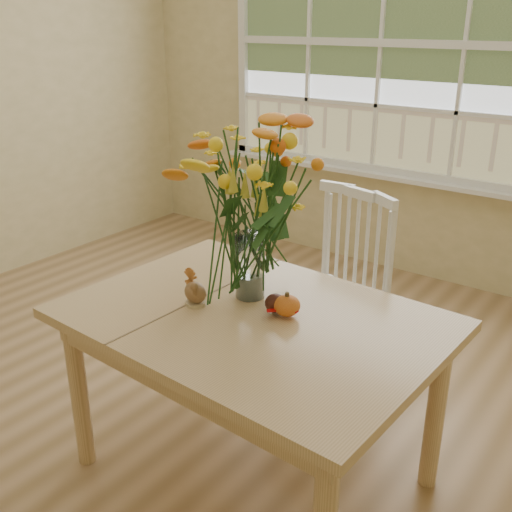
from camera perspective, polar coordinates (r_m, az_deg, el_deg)
The scene contains 9 objects.
floor at distance 2.95m, azimuth -10.22°, elevation -14.05°, with size 4.00×4.50×0.01m, color olive.
wall_back at distance 4.25m, azimuth 11.82°, elevation 16.58°, with size 4.00×0.02×2.70m, color #C7B97F.
window at distance 4.21m, azimuth 11.78°, elevation 19.02°, with size 2.42×0.12×1.74m.
dining_table at distance 2.21m, azimuth -0.31°, elevation -7.66°, with size 1.36×1.00×0.71m.
windsor_chair at distance 2.86m, azimuth 8.06°, elevation -2.59°, with size 0.53×0.52×0.96m.
flower_vase at distance 2.17m, azimuth -0.61°, elevation 5.15°, with size 0.53×0.53×0.62m.
pumpkin at distance 2.14m, azimuth 2.96°, elevation -4.84°, with size 0.10×0.10×0.08m, color #CC4D18.
turkey_figurine at distance 2.23m, azimuth -5.79°, elevation -3.49°, with size 0.11×0.09×0.12m.
dark_gourd at distance 2.16m, azimuth 1.86°, elevation -4.61°, with size 0.13×0.09×0.07m.
Camera 1 is at (1.81, -1.58, 1.71)m, focal length 42.00 mm.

